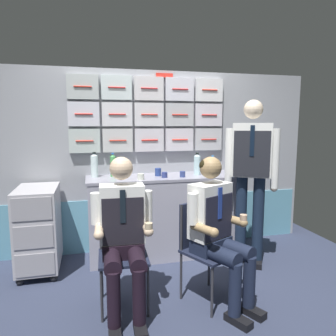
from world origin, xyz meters
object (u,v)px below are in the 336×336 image
crew_member_standing (251,167)px  coffee_cup_spare (164,175)px  service_trolley (39,227)px  folding_chair_right (203,239)px  crew_member_right (217,225)px  water_bottle_tall (94,165)px  crew_member_left (123,229)px  folding_chair_left (122,243)px

crew_member_standing → coffee_cup_spare: size_ratio=27.23×
service_trolley → folding_chair_right: (1.47, -0.87, 0.05)m
crew_member_right → water_bottle_tall: size_ratio=4.47×
service_trolley → crew_member_left: size_ratio=0.70×
service_trolley → crew_member_standing: size_ratio=0.50×
folding_chair_right → crew_member_standing: 1.04m
folding_chair_left → water_bottle_tall: 1.15m
service_trolley → crew_member_left: (0.77, -0.94, 0.23)m
service_trolley → folding_chair_left: bearing=-44.9°
crew_member_standing → folding_chair_right: bearing=-144.9°
service_trolley → folding_chair_left: (0.78, -0.78, 0.05)m
coffee_cup_spare → folding_chair_left: bearing=-125.2°
water_bottle_tall → crew_member_right: bearing=-51.9°
folding_chair_right → water_bottle_tall: size_ratio=3.01×
water_bottle_tall → crew_member_standing: bearing=-19.7°
crew_member_standing → coffee_cup_spare: 0.94m
folding_chair_left → coffee_cup_spare: bearing=54.8°
crew_member_right → coffee_cup_spare: (-0.21, 1.02, 0.27)m
folding_chair_left → crew_member_standing: bearing=16.4°
crew_member_right → water_bottle_tall: 1.60m
crew_member_right → crew_member_standing: crew_member_standing is taller
crew_member_right → water_bottle_tall: (-0.96, 1.23, 0.37)m
service_trolley → coffee_cup_spare: size_ratio=13.56×
folding_chair_right → crew_member_standing: size_ratio=0.48×
folding_chair_left → water_bottle_tall: water_bottle_tall is taller
folding_chair_left → folding_chair_right: size_ratio=1.00×
folding_chair_right → water_bottle_tall: bearing=129.4°
crew_member_left → folding_chair_right: (0.70, 0.07, -0.18)m
folding_chair_left → crew_member_left: (-0.01, -0.16, 0.18)m
service_trolley → crew_member_standing: crew_member_standing is taller
folding_chair_left → crew_member_right: size_ratio=0.67×
service_trolley → water_bottle_tall: 0.86m
water_bottle_tall → crew_member_left: bearing=-80.6°
folding_chair_right → coffee_cup_spare: coffee_cup_spare is taller
service_trolley → crew_member_right: 1.86m
crew_member_left → crew_member_standing: bearing=22.1°
folding_chair_right → water_bottle_tall: (-0.89, 1.08, 0.54)m
folding_chair_left → crew_member_right: 0.82m
service_trolley → coffee_cup_spare: 1.42m
water_bottle_tall → coffee_cup_spare: size_ratio=4.32×
folding_chair_left → crew_member_right: (0.77, -0.23, 0.17)m
folding_chair_right → water_bottle_tall: 1.50m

